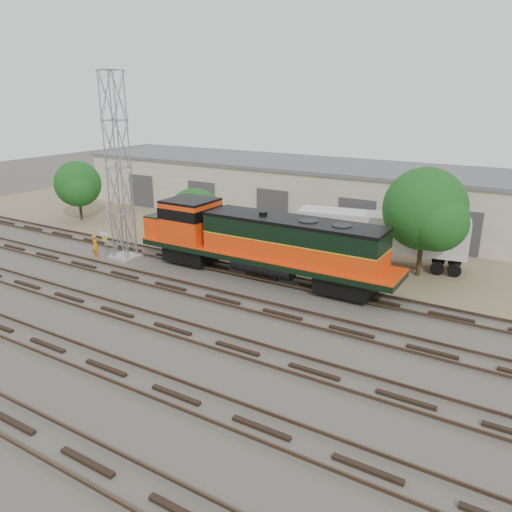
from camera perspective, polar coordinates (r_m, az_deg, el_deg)
The scene contains 12 objects.
ground at distance 28.46m, azimuth -5.57°, elevation -6.11°, with size 140.00×140.00×0.00m, color #47423A.
dirt_strip at distance 40.66m, azimuth 7.14°, elevation 1.37°, with size 80.00×16.00×0.02m, color #726047.
tracks at distance 26.33m, azimuth -9.51°, elevation -8.19°, with size 80.00×20.40×0.28m.
warehouse at distance 47.22m, azimuth 11.37°, elevation 6.81°, with size 58.40×10.40×5.30m.
locomotive at distance 32.39m, azimuth 0.31°, elevation 1.73°, with size 18.22×3.20×4.38m.
signal_tower at distance 36.87m, azimuth -15.42°, elevation 9.32°, with size 1.94×1.94×13.11m.
sign_post at distance 37.69m, azimuth -16.89°, elevation 1.70°, with size 0.87×0.10×2.12m.
worker at distance 38.72m, azimuth -17.89°, elevation 1.07°, with size 0.63×0.41×1.72m, color orange.
semi_trailer at distance 36.19m, azimuth 14.42°, elevation 2.53°, with size 11.92×4.26×3.60m.
tree_west at distance 50.15m, azimuth -19.67°, elevation 7.60°, with size 4.53×4.31×5.64m.
tree_mid at distance 40.51m, azimuth -6.86°, elevation 4.16°, with size 4.93×4.70×4.70m.
tree_east at distance 33.71m, azimuth 19.08°, elevation 4.75°, with size 5.63×5.36×7.23m.
Camera 1 is at (15.77, -20.62, 11.65)m, focal length 35.00 mm.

